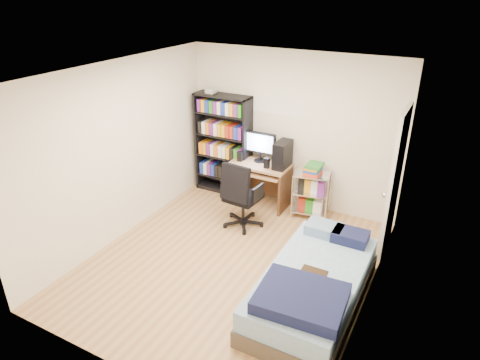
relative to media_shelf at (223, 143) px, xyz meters
The scene contains 7 objects.
room 2.21m from the media_shelf, 57.48° to the right, with size 3.58×4.08×2.58m.
media_shelf is the anchor object (origin of this frame).
computer_desk 0.91m from the media_shelf, ahead, with size 0.96×0.56×1.21m.
office_chair 1.38m from the media_shelf, 47.73° to the right, with size 0.68×0.68×1.06m.
wire_cart 1.69m from the media_shelf, ahead, with size 0.61×0.49×0.90m.
bed 3.25m from the media_shelf, 41.32° to the right, with size 1.03×2.05×0.58m.
door 2.94m from the media_shelf, ahead, with size 0.12×0.80×2.00m.
Camera 1 is at (2.32, -4.08, 3.42)m, focal length 32.00 mm.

